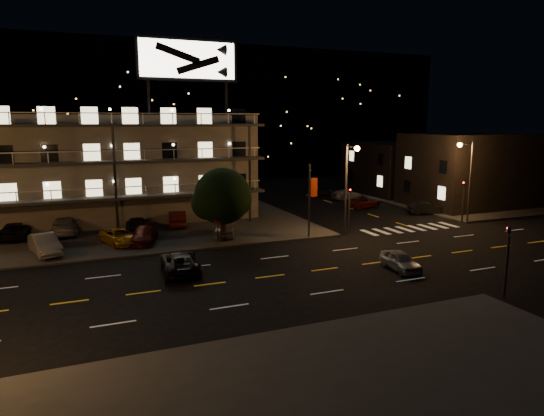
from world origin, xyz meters
name	(u,v)px	position (x,y,z in m)	size (l,w,h in m)	color
ground	(298,273)	(0.00, 0.00, 0.00)	(140.00, 140.00, 0.00)	black
curb_nw	(70,229)	(-14.00, 20.00, 0.07)	(44.00, 24.00, 0.15)	#383836
curb_ne	(444,200)	(30.00, 20.00, 0.07)	(16.00, 24.00, 0.15)	#383836
motel	(109,167)	(-9.94, 23.88, 5.34)	(28.00, 13.80, 18.10)	gray
side_bldg_front	(470,170)	(29.99, 16.00, 4.25)	(14.06, 10.00, 8.50)	black
side_bldg_back	(406,168)	(29.99, 28.00, 3.50)	(14.06, 12.00, 7.00)	black
hill_backdrop	(112,113)	(-5.94, 68.78, 11.55)	(120.00, 25.00, 24.00)	black
streetlight_nc	(348,180)	(8.50, 7.94, 4.96)	(0.44, 1.92, 8.00)	#2D2D30
streetlight_ne	(468,173)	(22.14, 8.30, 4.96)	(1.92, 0.44, 8.00)	#2D2D30
signal_nw	(349,206)	(9.00, 8.50, 2.57)	(0.20, 0.27, 4.60)	#2D2D30
signal_sw	(508,253)	(9.00, -8.50, 2.57)	(0.20, 0.27, 4.60)	#2D2D30
signal_ne	(463,197)	(22.00, 8.50, 2.57)	(0.27, 0.20, 4.60)	#2D2D30
banner_north	(310,199)	(5.09, 8.40, 3.43)	(0.83, 0.16, 6.40)	#2D2D30
stop_sign	(218,226)	(-3.00, 8.57, 1.71)	(0.91, 0.11, 2.61)	#2D2D30
tree	(222,198)	(-2.28, 9.72, 3.75)	(4.81, 4.64, 6.06)	black
lot_car_1	(45,244)	(-15.66, 10.84, 0.90)	(1.58, 4.54, 1.50)	#99989D
lot_car_2	(119,236)	(-10.26, 11.94, 0.76)	(2.04, 4.41, 1.23)	#CA8D13
lot_car_3	(144,235)	(-8.37, 11.63, 0.80)	(1.83, 4.50, 1.31)	#52130B
lot_car_4	(224,227)	(-1.58, 11.57, 0.91)	(1.78, 4.44, 1.51)	#99989D
lot_car_6	(15,230)	(-18.21, 17.25, 0.83)	(2.27, 4.93, 1.37)	black
lot_car_7	(64,225)	(-14.39, 17.45, 0.91)	(2.13, 5.24, 1.52)	#99989D
lot_car_8	(137,225)	(-8.44, 15.33, 0.91)	(1.80, 4.49, 1.53)	black
lot_car_9	(177,219)	(-4.59, 16.87, 0.88)	(1.55, 4.44, 1.46)	#52130B
side_car_0	(426,208)	(21.73, 13.46, 0.65)	(1.39, 3.97, 1.31)	black
side_car_1	(363,202)	(17.52, 19.44, 0.66)	(2.18, 4.73, 1.31)	#52130B
side_car_2	(346,195)	(19.03, 25.68, 0.61)	(1.72, 4.24, 1.23)	#99989D
side_car_3	(322,191)	(17.66, 29.73, 0.66)	(1.56, 3.87, 1.32)	black
road_car_east	(401,261)	(6.70, -2.01, 0.63)	(1.49, 3.71, 1.26)	#99989D
road_car_west	(180,262)	(-7.19, 3.06, 0.70)	(2.33, 5.06, 1.41)	black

